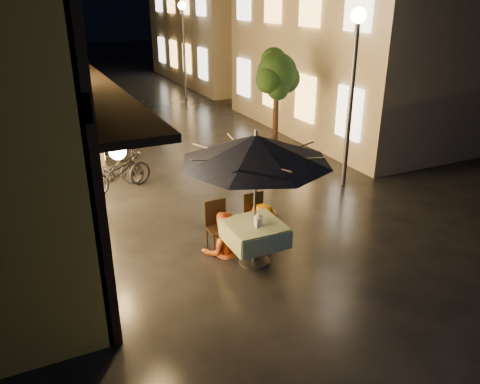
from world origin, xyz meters
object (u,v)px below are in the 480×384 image
streetlamp_near (354,68)px  cafe_table (255,233)px  table_lantern (258,219)px  person_yellow (263,206)px  patio_umbrella (256,149)px  bicycle_0 (119,173)px  person_orange (222,213)px

streetlamp_near → cafe_table: streetlamp_near is taller
streetlamp_near → table_lantern: streetlamp_near is taller
streetlamp_near → person_yellow: (-3.28, -1.79, -2.13)m
patio_umbrella → person_yellow: size_ratio=1.63×
cafe_table → person_yellow: size_ratio=0.63×
streetlamp_near → cafe_table: bearing=-147.7°
cafe_table → table_lantern: 0.35m
person_yellow → bicycle_0: person_yellow is taller
person_orange → bicycle_0: (-1.08, 3.83, -0.34)m
streetlamp_near → table_lantern: size_ratio=16.92×
cafe_table → bicycle_0: (-1.47, 4.40, -0.11)m
table_lantern → person_yellow: size_ratio=0.16×
patio_umbrella → person_yellow: patio_umbrella is taller
patio_umbrella → person_orange: patio_umbrella is taller
table_lantern → person_orange: size_ratio=0.15×
cafe_table → person_orange: (-0.38, 0.56, 0.23)m
person_orange → patio_umbrella: bearing=130.1°
cafe_table → table_lantern: bearing=-90.0°
table_lantern → person_orange: 0.79m
bicycle_0 → person_yellow: bearing=-174.7°
cafe_table → person_yellow: person_yellow is taller
cafe_table → patio_umbrella: patio_umbrella is taller
patio_umbrella → bicycle_0: patio_umbrella is taller
patio_umbrella → table_lantern: size_ratio=10.31×
patio_umbrella → bicycle_0: 4.93m
table_lantern → person_yellow: (0.47, 0.71, -0.13)m
cafe_table → person_orange: bearing=124.1°
streetlamp_near → person_orange: bearing=-156.4°
person_yellow → streetlamp_near: bearing=-149.8°
patio_umbrella → bicycle_0: bearing=108.4°
cafe_table → patio_umbrella: (0.00, 0.00, 1.56)m
cafe_table → patio_umbrella: bearing=26.6°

